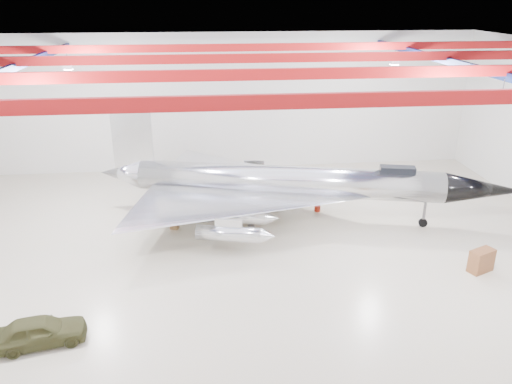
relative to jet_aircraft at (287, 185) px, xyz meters
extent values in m
plane|color=beige|center=(-2.95, -4.06, -2.40)|extent=(40.00, 40.00, 0.00)
plane|color=silver|center=(-2.95, 10.94, 3.10)|extent=(40.00, 0.00, 40.00)
plane|color=#0A0F38|center=(-2.95, -4.06, 8.60)|extent=(40.00, 40.00, 0.00)
cube|color=maroon|center=(-2.95, -13.06, 8.00)|extent=(39.50, 0.25, 0.50)
cube|color=maroon|center=(-2.95, -7.06, 8.00)|extent=(39.50, 0.25, 0.50)
cube|color=maroon|center=(-2.95, -1.06, 8.00)|extent=(39.50, 0.25, 0.50)
cube|color=maroon|center=(-2.95, 4.94, 8.00)|extent=(39.50, 0.25, 0.50)
cube|color=#0C1A49|center=(9.05, -4.06, 7.70)|extent=(0.25, 29.50, 0.40)
cube|color=silver|center=(7.05, -10.06, 7.30)|extent=(0.55, 0.55, 0.25)
cube|color=silver|center=(-12.95, 1.94, 7.30)|extent=(0.55, 0.55, 0.25)
cube|color=silver|center=(7.05, 1.94, 7.30)|extent=(0.55, 0.55, 0.25)
cylinder|color=silver|center=(0.05, -0.01, 0.28)|extent=(19.03, 6.39, 1.91)
cone|color=black|center=(11.66, -2.84, 0.28)|extent=(5.10, 2.99, 1.91)
cone|color=silver|center=(-10.63, 2.59, 0.28)|extent=(3.24, 2.54, 1.91)
cube|color=silver|center=(-9.70, 2.37, 2.76)|extent=(2.63, 0.75, 4.30)
cube|color=black|center=(6.56, -1.60, 1.28)|extent=(2.23, 1.24, 0.48)
cylinder|color=silver|center=(-3.98, -4.44, -1.06)|extent=(3.73, 1.70, 0.86)
cylinder|color=silver|center=(-3.41, -2.12, -1.06)|extent=(3.73, 1.70, 0.86)
cylinder|color=silver|center=(-2.06, 3.45, -1.06)|extent=(3.73, 1.70, 0.86)
cylinder|color=silver|center=(-1.49, 5.78, -1.06)|extent=(3.73, 1.70, 0.86)
cylinder|color=#59595B|center=(8.41, -2.05, -1.54)|extent=(0.17, 0.17, 1.72)
cylinder|color=black|center=(8.41, -2.05, -2.13)|extent=(0.57, 0.33, 0.54)
cylinder|color=#59595B|center=(-4.23, -1.43, -1.54)|extent=(0.17, 0.17, 1.72)
cylinder|color=black|center=(-4.23, -1.43, -2.13)|extent=(0.57, 0.33, 0.54)
cylinder|color=#59595B|center=(-3.10, 3.22, -1.54)|extent=(0.17, 0.17, 1.72)
cylinder|color=black|center=(-3.10, 3.22, -2.13)|extent=(0.57, 0.33, 0.54)
imported|color=#3E3E1F|center=(-12.28, -11.22, -1.76)|extent=(3.96, 2.22, 1.27)
cube|color=brown|center=(9.16, -7.61, -1.78)|extent=(1.51, 1.16, 1.24)
cube|color=olive|center=(-7.19, -0.65, -2.23)|extent=(0.58, 0.52, 0.34)
cube|color=maroon|center=(-4.50, 5.36, -2.23)|extent=(0.52, 0.43, 0.35)
cylinder|color=#59595B|center=(-2.44, -1.46, -2.21)|extent=(0.54, 0.54, 0.38)
cube|color=olive|center=(-0.48, 2.03, -2.21)|extent=(0.55, 0.45, 0.38)
cube|color=#59595B|center=(-10.05, 1.60, -2.28)|extent=(0.39, 0.34, 0.24)
cylinder|color=maroon|center=(2.33, 1.06, -2.21)|extent=(0.54, 0.54, 0.37)
cube|color=olive|center=(-5.38, 2.63, -2.21)|extent=(0.66, 0.61, 0.37)
cylinder|color=#59595B|center=(-2.12, 3.21, -2.22)|extent=(0.41, 0.41, 0.36)
camera|label=1|loc=(-5.19, -29.25, 11.30)|focal=35.00mm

